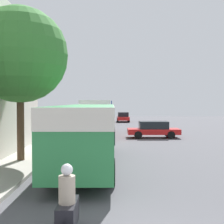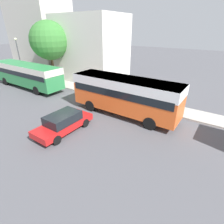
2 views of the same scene
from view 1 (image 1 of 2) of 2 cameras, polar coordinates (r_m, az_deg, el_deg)
The scene contains 8 objects.
bus_lead at distance 14.71m, azimuth -4.72°, elevation -2.69°, with size 2.53×10.95×2.89m.
bus_following at distance 28.62m, azimuth -2.92°, elevation -0.11°, with size 2.51×9.30×3.20m.
bus_third_in_line at distance 42.93m, azimuth -1.88°, elevation 0.55°, with size 2.53×11.07×3.20m.
motorcycle_behind_lead at distance 7.17m, azimuth -8.36°, elevation -17.46°, with size 0.38×2.24×1.73m.
car_crossing at distance 26.76m, azimuth 7.37°, elevation -3.11°, with size 4.39×1.84×1.41m.
car_far_curb at distance 47.56m, azimuth 1.83°, elevation -0.89°, with size 1.86×4.36×1.47m.
pedestrian_near_curb at distance 47.89m, azimuth -4.64°, elevation -0.53°, with size 0.35×0.35×1.75m.
street_tree at distance 16.31m, azimuth -16.72°, elevation 9.95°, with size 4.75×4.75×7.61m.
Camera 1 is at (-0.65, -5.46, 3.06)m, focal length 50.00 mm.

